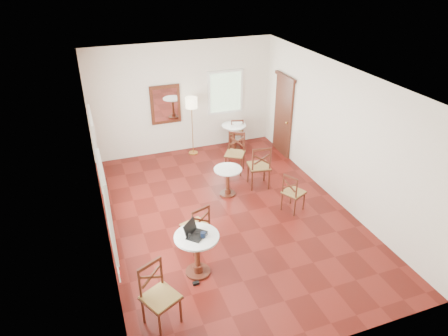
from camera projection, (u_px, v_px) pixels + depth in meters
name	position (u px, v px, depth m)	size (l,w,h in m)	color
ground	(229.00, 215.00, 8.72)	(7.00, 7.00, 0.00)	#5D1510
room_shell	(222.00, 130.00, 8.03)	(5.02, 7.02, 3.01)	white
cafe_table_near	(197.00, 250.00, 6.94)	(0.76, 0.76, 0.81)	#4A1E12
cafe_table_mid	(228.00, 179.00, 9.27)	(0.64, 0.64, 0.68)	#4A1E12
cafe_table_back	(234.00, 134.00, 11.43)	(0.68, 0.68, 0.72)	#4A1E12
chair_near_a	(196.00, 227.00, 7.56)	(0.57, 0.57, 0.97)	#4A1E12
chair_near_b	(159.00, 296.00, 5.99)	(0.65, 0.65, 1.06)	#4A1E12
chair_mid_a	(259.00, 166.00, 9.54)	(0.58, 0.58, 1.08)	#4A1E12
chair_mid_b	(293.00, 192.00, 8.68)	(0.56, 0.56, 0.90)	#4A1E12
chair_back_a	(237.00, 132.00, 11.61)	(0.48, 0.48, 0.85)	#4A1E12
chair_back_b	(235.00, 153.00, 10.22)	(0.65, 0.65, 1.02)	#4A1E12
floor_lamp	(191.00, 107.00, 10.71)	(0.31, 0.31, 1.62)	#BF8C3F
laptop	(194.00, 232.00, 6.79)	(0.44, 0.44, 0.24)	black
mouse	(196.00, 234.00, 6.82)	(0.09, 0.06, 0.04)	black
navy_mug	(203.00, 235.00, 6.74)	(0.13, 0.08, 0.10)	black
water_glass	(190.00, 237.00, 6.70)	(0.06, 0.06, 0.10)	white
power_adapter	(196.00, 283.00, 6.92)	(0.11, 0.07, 0.04)	black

